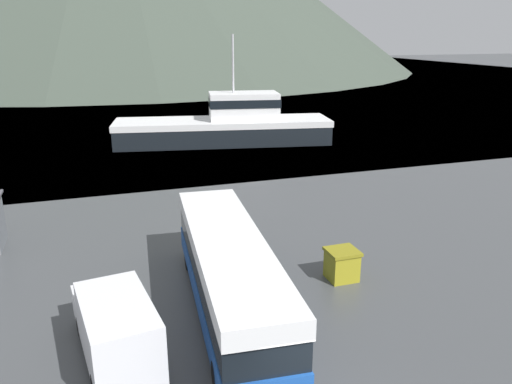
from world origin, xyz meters
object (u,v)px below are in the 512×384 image
tour_bus (229,271)px  storage_bin (342,264)px  fishing_boat (227,124)px  delivery_van (115,326)px

tour_bus → storage_bin: 5.61m
tour_bus → fishing_boat: (7.99, 30.10, 0.05)m
tour_bus → storage_bin: (5.39, 1.13, -1.06)m
fishing_boat → delivery_van: bearing=169.1°
tour_bus → fishing_boat: 31.14m
tour_bus → fishing_boat: bearing=79.8°
storage_bin → delivery_van: bearing=-163.8°
fishing_boat → storage_bin: (-2.59, -28.97, -1.11)m
tour_bus → delivery_van: 4.63m
delivery_van → storage_bin: size_ratio=4.21×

